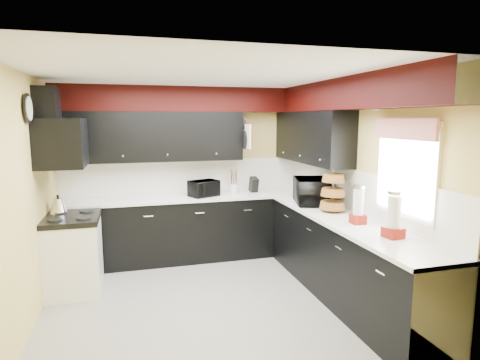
% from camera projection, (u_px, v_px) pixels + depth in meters
% --- Properties ---
extents(ground, '(3.60, 3.60, 0.00)m').
position_uv_depth(ground, '(210.00, 302.00, 4.53)').
color(ground, gray).
rests_on(ground, ground).
extents(wall_back, '(3.60, 0.06, 2.50)m').
position_uv_depth(wall_back, '(186.00, 172.00, 6.05)').
color(wall_back, '#E0C666').
rests_on(wall_back, ground).
extents(wall_right, '(0.06, 3.60, 2.50)m').
position_uv_depth(wall_right, '(356.00, 186.00, 4.82)').
color(wall_right, '#E0C666').
rests_on(wall_right, ground).
extents(wall_left, '(0.06, 3.60, 2.50)m').
position_uv_depth(wall_left, '(26.00, 202.00, 3.86)').
color(wall_left, '#E0C666').
rests_on(wall_left, ground).
extents(ceiling, '(3.60, 3.60, 0.06)m').
position_uv_depth(ceiling, '(208.00, 75.00, 4.15)').
color(ceiling, white).
rests_on(ceiling, wall_back).
extents(cab_back, '(3.60, 0.60, 0.90)m').
position_uv_depth(cab_back, '(190.00, 229.00, 5.89)').
color(cab_back, black).
rests_on(cab_back, ground).
extents(cab_right, '(0.60, 3.00, 0.90)m').
position_uv_depth(cab_right, '(344.00, 260.00, 4.57)').
color(cab_right, black).
rests_on(cab_right, ground).
extents(counter_back, '(3.62, 0.64, 0.04)m').
position_uv_depth(counter_back, '(189.00, 197.00, 5.82)').
color(counter_back, white).
rests_on(counter_back, cab_back).
extents(counter_right, '(0.64, 3.02, 0.04)m').
position_uv_depth(counter_right, '(346.00, 220.00, 4.50)').
color(counter_right, white).
rests_on(counter_right, cab_right).
extents(splash_back, '(3.60, 0.02, 0.50)m').
position_uv_depth(splash_back, '(186.00, 176.00, 6.05)').
color(splash_back, white).
rests_on(splash_back, counter_back).
extents(splash_right, '(0.02, 3.60, 0.50)m').
position_uv_depth(splash_right, '(355.00, 191.00, 4.83)').
color(splash_right, white).
rests_on(splash_right, counter_right).
extents(upper_back, '(2.60, 0.35, 0.70)m').
position_uv_depth(upper_back, '(151.00, 137.00, 5.67)').
color(upper_back, black).
rests_on(upper_back, wall_back).
extents(upper_right, '(0.35, 1.80, 0.70)m').
position_uv_depth(upper_right, '(311.00, 137.00, 5.55)').
color(upper_right, black).
rests_on(upper_right, wall_right).
extents(soffit_back, '(3.60, 0.36, 0.35)m').
position_uv_depth(soffit_back, '(186.00, 99.00, 5.72)').
color(soffit_back, black).
rests_on(soffit_back, wall_back).
extents(soffit_right, '(0.36, 3.24, 0.35)m').
position_uv_depth(soffit_right, '(355.00, 94.00, 4.44)').
color(soffit_right, black).
rests_on(soffit_right, wall_right).
extents(stove, '(0.60, 0.75, 0.86)m').
position_uv_depth(stove, '(74.00, 256.00, 4.78)').
color(stove, white).
rests_on(stove, ground).
extents(cooktop, '(0.62, 0.77, 0.06)m').
position_uv_depth(cooktop, '(72.00, 218.00, 4.71)').
color(cooktop, black).
rests_on(cooktop, stove).
extents(hood, '(0.50, 0.78, 0.55)m').
position_uv_depth(hood, '(62.00, 143.00, 4.56)').
color(hood, black).
rests_on(hood, wall_left).
extents(hood_duct, '(0.24, 0.40, 0.40)m').
position_uv_depth(hood_duct, '(47.00, 105.00, 4.46)').
color(hood_duct, black).
rests_on(hood_duct, wall_left).
extents(window, '(0.03, 0.86, 0.96)m').
position_uv_depth(window, '(406.00, 170.00, 3.91)').
color(window, white).
rests_on(window, wall_right).
extents(valance, '(0.04, 0.88, 0.20)m').
position_uv_depth(valance, '(404.00, 129.00, 3.84)').
color(valance, red).
rests_on(valance, wall_right).
extents(pan_top, '(0.03, 0.22, 0.40)m').
position_uv_depth(pan_top, '(242.00, 122.00, 5.92)').
color(pan_top, black).
rests_on(pan_top, upper_back).
extents(pan_mid, '(0.03, 0.28, 0.46)m').
position_uv_depth(pan_mid, '(245.00, 140.00, 5.83)').
color(pan_mid, black).
rests_on(pan_mid, upper_back).
extents(pan_low, '(0.03, 0.24, 0.42)m').
position_uv_depth(pan_low, '(240.00, 141.00, 6.09)').
color(pan_low, black).
rests_on(pan_low, upper_back).
extents(cut_board, '(0.03, 0.26, 0.35)m').
position_uv_depth(cut_board, '(248.00, 137.00, 5.72)').
color(cut_board, white).
rests_on(cut_board, upper_back).
extents(baskets, '(0.27, 0.27, 0.50)m').
position_uv_depth(baskets, '(333.00, 192.00, 4.80)').
color(baskets, brown).
rests_on(baskets, upper_right).
extents(clock, '(0.03, 0.30, 0.30)m').
position_uv_depth(clock, '(28.00, 108.00, 3.97)').
color(clock, black).
rests_on(clock, wall_left).
extents(deco_plate, '(0.03, 0.24, 0.24)m').
position_uv_depth(deco_plate, '(375.00, 100.00, 4.33)').
color(deco_plate, white).
rests_on(deco_plate, wall_right).
extents(toaster_oven, '(0.50, 0.46, 0.23)m').
position_uv_depth(toaster_oven, '(204.00, 188.00, 5.79)').
color(toaster_oven, black).
rests_on(toaster_oven, counter_back).
extents(microwave, '(0.55, 0.69, 0.33)m').
position_uv_depth(microwave, '(311.00, 191.00, 5.28)').
color(microwave, black).
rests_on(microwave, counter_right).
extents(utensil_crock, '(0.14, 0.14, 0.14)m').
position_uv_depth(utensil_crock, '(234.00, 189.00, 6.04)').
color(utensil_crock, silver).
rests_on(utensil_crock, counter_back).
extents(knife_block, '(0.11, 0.15, 0.23)m').
position_uv_depth(knife_block, '(254.00, 185.00, 6.12)').
color(knife_block, black).
rests_on(knife_block, counter_back).
extents(kettle, '(0.24, 0.24, 0.18)m').
position_uv_depth(kettle, '(58.00, 206.00, 4.84)').
color(kettle, silver).
rests_on(kettle, cooktop).
extents(dispenser_a, '(0.15, 0.15, 0.39)m').
position_uv_depth(dispenser_a, '(358.00, 206.00, 4.25)').
color(dispenser_a, maroon).
rests_on(dispenser_a, counter_right).
extents(dispenser_b, '(0.18, 0.18, 0.43)m').
position_uv_depth(dispenser_b, '(394.00, 215.00, 3.74)').
color(dispenser_b, maroon).
rests_on(dispenser_b, counter_right).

